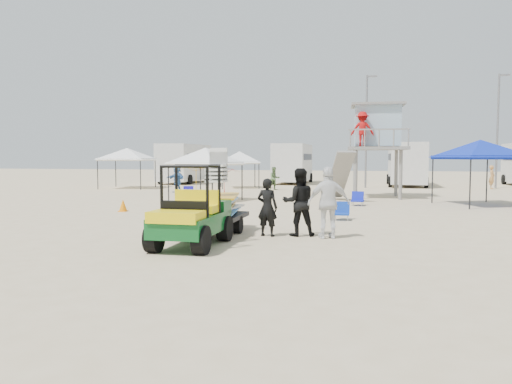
% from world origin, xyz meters
% --- Properties ---
extents(ground, '(140.00, 140.00, 0.00)m').
position_xyz_m(ground, '(0.00, 0.00, 0.00)').
color(ground, beige).
rests_on(ground, ground).
extents(utility_cart, '(1.38, 2.63, 1.99)m').
position_xyz_m(utility_cart, '(-0.90, 1.83, 0.93)').
color(utility_cart, '#0C501D').
rests_on(utility_cart, ground).
extents(surf_trailer, '(1.34, 2.47, 2.18)m').
position_xyz_m(surf_trailer, '(-0.89, 4.17, 0.89)').
color(surf_trailer, black).
rests_on(surf_trailer, ground).
extents(man_left, '(0.65, 0.49, 1.63)m').
position_xyz_m(man_left, '(0.62, 3.87, 0.81)').
color(man_left, black).
rests_on(man_left, ground).
extents(man_mid, '(1.09, 0.95, 1.90)m').
position_xyz_m(man_mid, '(1.47, 4.12, 0.95)').
color(man_mid, black).
rests_on(man_mid, ground).
extents(man_right, '(1.24, 0.82, 1.95)m').
position_xyz_m(man_right, '(2.32, 3.87, 0.98)').
color(man_right, white).
rests_on(man_right, ground).
extents(lifeguard_tower, '(3.27, 3.27, 4.96)m').
position_xyz_m(lifeguard_tower, '(3.60, 18.25, 3.70)').
color(lifeguard_tower, gray).
rests_on(lifeguard_tower, ground).
extents(canopy_blue, '(4.09, 4.09, 3.39)m').
position_xyz_m(canopy_blue, '(8.22, 14.73, 2.84)').
color(canopy_blue, black).
rests_on(canopy_blue, ground).
extents(canopy_white_a, '(3.51, 3.51, 3.08)m').
position_xyz_m(canopy_white_a, '(-4.73, 14.25, 2.53)').
color(canopy_white_a, black).
rests_on(canopy_white_a, ground).
extents(canopy_white_b, '(3.49, 3.49, 3.23)m').
position_xyz_m(canopy_white_b, '(-13.34, 22.44, 2.68)').
color(canopy_white_b, black).
rests_on(canopy_white_b, ground).
extents(canopy_white_c, '(3.40, 3.40, 3.00)m').
position_xyz_m(canopy_white_c, '(-5.75, 24.57, 2.46)').
color(canopy_white_c, black).
rests_on(canopy_white_c, ground).
extents(umbrella_a, '(1.81, 1.84, 1.65)m').
position_xyz_m(umbrella_a, '(-4.88, 17.92, 0.83)').
color(umbrella_a, red).
rests_on(umbrella_a, ground).
extents(umbrella_b, '(2.39, 2.42, 1.83)m').
position_xyz_m(umbrella_b, '(-6.44, 17.49, 0.91)').
color(umbrella_b, '#FAB116').
rests_on(umbrella_b, ground).
extents(cone_near, '(0.34, 0.34, 0.50)m').
position_xyz_m(cone_near, '(-6.38, 8.70, 0.25)').
color(cone_near, orange).
rests_on(cone_near, ground).
extents(cone_far, '(0.34, 0.34, 0.50)m').
position_xyz_m(cone_far, '(-2.97, 10.86, 0.25)').
color(cone_far, orange).
rests_on(cone_far, ground).
extents(beach_chair_a, '(0.68, 0.74, 0.64)m').
position_xyz_m(beach_chair_a, '(-6.21, 15.53, 0.31)').
color(beach_chair_a, '#160FA8').
rests_on(beach_chair_a, ground).
extents(beach_chair_b, '(0.56, 0.60, 0.64)m').
position_xyz_m(beach_chair_b, '(2.43, 8.00, 0.31)').
color(beach_chair_b, '#0F37AB').
rests_on(beach_chair_b, ground).
extents(beach_chair_c, '(0.60, 0.64, 0.64)m').
position_xyz_m(beach_chair_c, '(2.83, 13.39, 0.31)').
color(beach_chair_c, '#101EB5').
rests_on(beach_chair_c, ground).
extents(rv_far_left, '(2.64, 6.80, 3.25)m').
position_xyz_m(rv_far_left, '(-12.00, 29.99, 1.80)').
color(rv_far_left, silver).
rests_on(rv_far_left, ground).
extents(rv_mid_left, '(2.65, 6.50, 3.25)m').
position_xyz_m(rv_mid_left, '(-3.00, 31.49, 1.80)').
color(rv_mid_left, silver).
rests_on(rv_mid_left, ground).
extents(rv_mid_right, '(2.64, 7.00, 3.25)m').
position_xyz_m(rv_mid_right, '(6.00, 29.99, 1.80)').
color(rv_mid_right, silver).
rests_on(rv_mid_right, ground).
extents(light_pole_left, '(0.14, 0.14, 8.00)m').
position_xyz_m(light_pole_left, '(3.00, 27.00, 4.00)').
color(light_pole_left, slate).
rests_on(light_pole_left, ground).
extents(light_pole_right, '(0.14, 0.14, 8.00)m').
position_xyz_m(light_pole_right, '(12.00, 28.50, 4.00)').
color(light_pole_right, slate).
rests_on(light_pole_right, ground).
extents(distant_beachgoers, '(20.84, 14.45, 1.72)m').
position_xyz_m(distant_beachgoers, '(-1.18, 19.98, 0.82)').
color(distant_beachgoers, '#BF3649').
rests_on(distant_beachgoers, ground).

